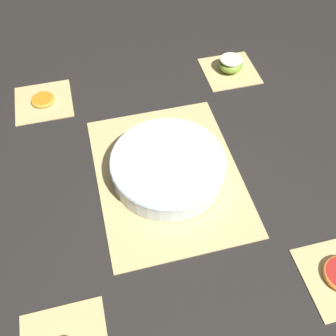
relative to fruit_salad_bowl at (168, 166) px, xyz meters
name	(u,v)px	position (x,y,z in m)	size (l,w,h in m)	color
ground_plane	(168,175)	(0.00, 0.00, -0.04)	(6.00, 6.00, 0.00)	black
bamboo_mat_center	(168,174)	(0.00, 0.00, -0.04)	(0.47, 0.36, 0.01)	#D6B775
coaster_mat_near_left	(43,101)	(-0.36, -0.30, -0.04)	(0.17, 0.17, 0.01)	#D6B775
coaster_mat_far_left	(230,71)	(-0.36, 0.30, -0.04)	(0.17, 0.17, 0.01)	#D6B775
fruit_salad_bowl	(168,166)	(0.00, 0.00, 0.00)	(0.29, 0.29, 0.06)	silver
apple_half	(231,64)	(-0.36, 0.30, -0.01)	(0.08, 0.08, 0.04)	#7FAD38
orange_slice_whole	(43,99)	(-0.36, -0.30, -0.03)	(0.07, 0.07, 0.01)	orange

